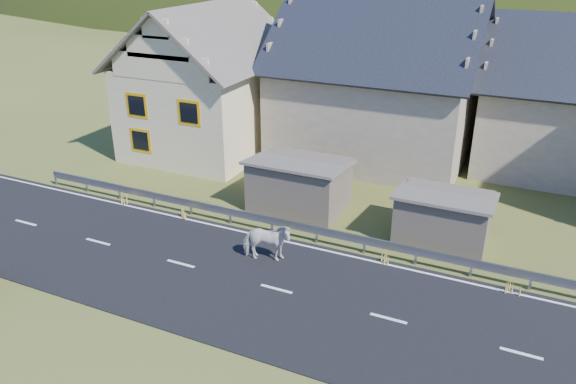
% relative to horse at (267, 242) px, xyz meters
% --- Properties ---
extents(ground, '(160.00, 160.00, 0.00)m').
position_rel_horse_xyz_m(ground, '(1.18, -1.59, -0.83)').
color(ground, '#3D4117').
rests_on(ground, ground).
extents(road, '(60.00, 7.00, 0.04)m').
position_rel_horse_xyz_m(road, '(1.18, -1.59, -0.81)').
color(road, black).
rests_on(road, ground).
extents(lane_markings, '(60.00, 6.60, 0.01)m').
position_rel_horse_xyz_m(lane_markings, '(1.18, -1.59, -0.79)').
color(lane_markings, silver).
rests_on(lane_markings, road).
extents(guardrail, '(28.10, 0.09, 0.75)m').
position_rel_horse_xyz_m(guardrail, '(1.18, 2.09, -0.27)').
color(guardrail, '#93969B').
rests_on(guardrail, ground).
extents(shed_left, '(4.30, 3.30, 2.40)m').
position_rel_horse_xyz_m(shed_left, '(-0.82, 4.91, 0.27)').
color(shed_left, brown).
rests_on(shed_left, ground).
extents(shed_right, '(3.80, 2.90, 2.20)m').
position_rel_horse_xyz_m(shed_right, '(5.68, 4.41, 0.17)').
color(shed_right, brown).
rests_on(shed_right, ground).
extents(house_cream, '(7.80, 9.80, 8.30)m').
position_rel_horse_xyz_m(house_cream, '(-8.83, 10.41, 3.53)').
color(house_cream, beige).
rests_on(house_cream, ground).
extents(house_stone_a, '(10.80, 9.80, 8.90)m').
position_rel_horse_xyz_m(house_stone_a, '(0.18, 13.41, 3.80)').
color(house_stone_a, tan).
rests_on(house_stone_a, ground).
extents(mountain, '(440.00, 280.00, 260.00)m').
position_rel_horse_xyz_m(mountain, '(6.18, 178.41, -20.83)').
color(mountain, '#26340F').
rests_on(mountain, ground).
extents(horse, '(1.38, 2.04, 1.58)m').
position_rel_horse_xyz_m(horse, '(0.00, 0.00, 0.00)').
color(horse, beige).
rests_on(horse, road).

